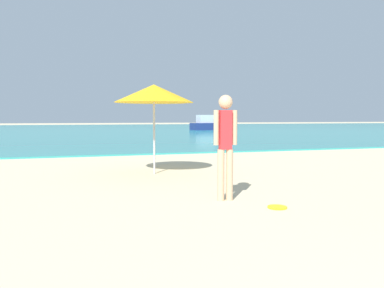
% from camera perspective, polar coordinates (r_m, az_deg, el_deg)
% --- Properties ---
extents(water, '(160.00, 60.00, 0.06)m').
position_cam_1_polar(water, '(43.85, -13.35, 2.13)').
color(water, teal).
rests_on(water, ground).
extents(person_standing, '(0.40, 0.23, 1.75)m').
position_cam_1_polar(person_standing, '(6.26, 5.06, 0.47)').
color(person_standing, '#DDAD84').
rests_on(person_standing, ground).
extents(frisbee, '(0.30, 0.30, 0.03)m').
position_cam_1_polar(frisbee, '(5.99, 12.73, -9.29)').
color(frisbee, yellow).
rests_on(frisbee, ground).
extents(boat_far, '(4.89, 2.17, 1.61)m').
position_cam_1_polar(boat_far, '(40.60, 2.86, 2.91)').
color(boat_far, navy).
rests_on(boat_far, water).
extents(beach_umbrella, '(1.93, 1.93, 2.18)m').
position_cam_1_polar(beach_umbrella, '(9.31, -5.77, 7.57)').
color(beach_umbrella, '#B7B7BC').
rests_on(beach_umbrella, ground).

